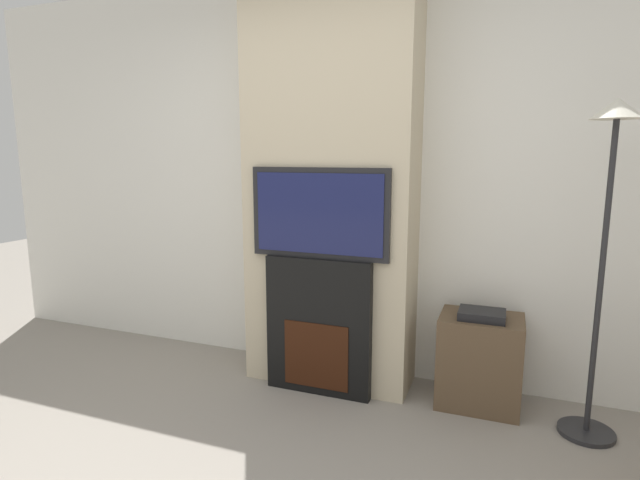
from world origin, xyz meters
The scene contains 6 objects.
wall_back centered at (0.00, 2.03, 1.35)m, with size 6.00×0.06×2.70m.
chimney_breast centered at (0.00, 1.80, 1.35)m, with size 1.07×0.40×2.70m.
fireplace centered at (0.00, 1.59, 0.43)m, with size 0.68×0.15×0.87m.
television centered at (0.00, 1.59, 1.15)m, with size 0.88×0.07×0.55m.
floor_lamp centered at (1.54, 1.63, 1.22)m, with size 0.29×0.29×1.77m.
media_stand centered at (0.96, 1.77, 0.28)m, with size 0.48×0.37×0.60m.
Camera 1 is at (1.07, -1.22, 1.50)m, focal length 28.00 mm.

